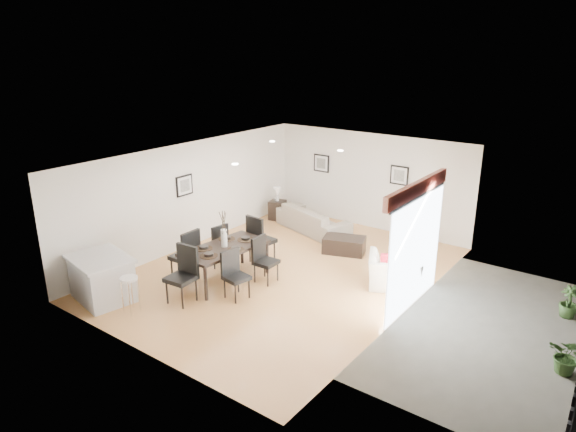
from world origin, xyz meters
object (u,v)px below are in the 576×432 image
Objects in this scene: dining_table at (225,250)px; dining_chair_enear at (234,271)px; dining_chair_wnear at (187,253)px; dining_chair_wfar at (217,243)px; bar_stool at (129,282)px; dining_chair_head at (184,271)px; kitchen_island at (102,278)px; dining_chair_foot at (259,237)px; side_table at (277,210)px; sofa at (313,219)px; coffee_table at (344,245)px; dining_chair_efar at (263,257)px; armchair at (395,272)px.

dining_table is 1.98× the size of dining_chair_enear.
dining_chair_wnear reaches higher than dining_chair_wfar.
dining_chair_enear reaches higher than bar_stool.
dining_table is at bearing 84.82° from dining_chair_head.
kitchen_island is (-2.10, -1.68, -0.10)m from dining_chair_enear.
dining_chair_foot is 3.30m from side_table.
kitchen_island is at bearing 138.60° from dining_chair_enear.
dining_chair_foot is (-0.70, 1.65, 0.10)m from dining_chair_enear.
dining_chair_enear is at bearing 119.25° from sofa.
dining_chair_wnear is at bearing 74.28° from dining_chair_foot.
dining_chair_head is at bearing 145.79° from dining_chair_enear.
kitchen_island is at bearing 73.16° from dining_chair_foot.
dining_chair_enear is at bearing 54.96° from bar_stool.
dining_chair_wfar is 3.20m from coffee_table.
dining_table is 1.93× the size of dining_chair_wfar.
dining_chair_efar is at bearing 62.68° from dining_chair_head.
dining_chair_wfar is 0.70× the size of kitchen_island.
dining_chair_wnear reaches higher than dining_chair_enear.
sofa is 3.38m from dining_chair_wfar.
bar_stool is at bearing -79.41° from side_table.
dining_chair_wfar is 1.66m from dining_chair_enear.
side_table is at bearing 117.48° from dining_table.
armchair is 0.95× the size of dining_chair_wnear.
dining_chair_wnear is 4.62m from side_table.
dining_chair_efar is 0.99m from dining_chair_foot.
dining_chair_wfar reaches higher than coffee_table.
kitchen_island reaches higher than bar_stool.
side_table is (-1.64, 5.21, -0.37)m from dining_chair_head.
dining_chair_wfar reaches higher than side_table.
sofa is at bearing 172.52° from dining_chair_wnear.
dining_chair_head reaches higher than kitchen_island.
dining_chair_wfar is at bearing -74.78° from side_table.
armchair is 2.87m from dining_chair_efar.
dining_chair_wfar is 1.01× the size of dining_chair_efar.
dining_chair_foot is 2.06× the size of side_table.
armchair is at bearing -61.39° from dining_chair_efar.
dining_table is 0.84m from dining_chair_wfar.
sofa is 6.08m from kitchen_island.
bar_stool is (0.91, 0.00, 0.17)m from kitchen_island.
coffee_table is at bearing -19.86° from side_table.
dining_chair_wfar is 1.40× the size of bar_stool.
dining_chair_foot is at bearing -60.00° from side_table.
armchair is 3.27m from dining_chair_foot.
dining_chair_enear is 1.37× the size of bar_stool.
sofa is 1.98× the size of dining_chair_head.
dining_chair_foot is 0.80× the size of kitchen_island.
dining_table is 1.35× the size of kitchen_island.
side_table is (-2.95, 1.06, 0.09)m from coffee_table.
sofa is at bearing 131.49° from coffee_table.
armchair is at bearing 52.56° from kitchen_island.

